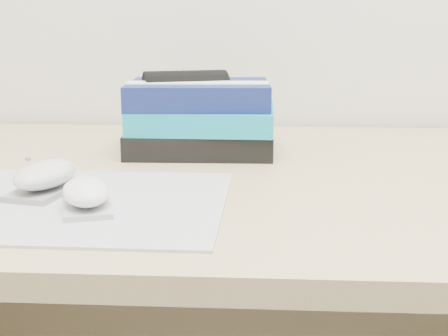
# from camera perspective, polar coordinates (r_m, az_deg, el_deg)

# --- Properties ---
(desk) EXTENTS (1.60, 0.80, 0.73)m
(desk) POSITION_cam_1_polar(r_m,az_deg,el_deg) (1.08, 3.62, -11.62)
(desk) COLOR tan
(desk) RESTS_ON ground
(mousepad) EXTENTS (0.41, 0.32, 0.00)m
(mousepad) POSITION_cam_1_polar(r_m,az_deg,el_deg) (0.80, -14.40, -3.06)
(mousepad) COLOR #95959D
(mousepad) RESTS_ON desk
(mouse_rear) EXTENTS (0.09, 0.13, 0.05)m
(mouse_rear) POSITION_cam_1_polar(r_m,az_deg,el_deg) (0.84, -15.98, -0.79)
(mouse_rear) COLOR gray
(mouse_rear) RESTS_ON mousepad
(mouse_front) EXTENTS (0.08, 0.11, 0.04)m
(mouse_front) POSITION_cam_1_polar(r_m,az_deg,el_deg) (0.76, -12.46, -2.30)
(mouse_front) COLOR #B0B0B2
(mouse_front) RESTS_ON mousepad
(book_stack) EXTENTS (0.25, 0.20, 0.12)m
(book_stack) POSITION_cam_1_polar(r_m,az_deg,el_deg) (1.08, -2.11, 4.65)
(book_stack) COLOR black
(book_stack) RESTS_ON desk
(pouch) EXTENTS (0.17, 0.14, 0.14)m
(pouch) POSITION_cam_1_polar(r_m,az_deg,el_deg) (1.10, -3.51, 5.24)
(pouch) COLOR black
(pouch) RESTS_ON desk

